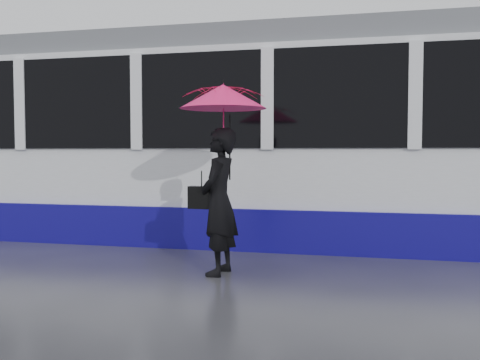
# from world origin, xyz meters

# --- Properties ---
(ground) EXTENTS (90.00, 90.00, 0.00)m
(ground) POSITION_xyz_m (0.00, 0.00, 0.00)
(ground) COLOR #2A2A2F
(ground) RESTS_ON ground
(rails) EXTENTS (34.00, 1.51, 0.02)m
(rails) POSITION_xyz_m (0.00, 2.50, 0.01)
(rails) COLOR #3F3D38
(rails) RESTS_ON ground
(tram) EXTENTS (26.00, 2.56, 3.35)m
(tram) POSITION_xyz_m (-2.53, 2.50, 1.64)
(tram) COLOR white
(tram) RESTS_ON ground
(woman) EXTENTS (0.45, 0.65, 1.73)m
(woman) POSITION_xyz_m (0.66, -0.21, 0.86)
(woman) COLOR black
(woman) RESTS_ON ground
(umbrella) EXTENTS (1.07, 1.07, 1.17)m
(umbrella) POSITION_xyz_m (0.71, -0.21, 1.89)
(umbrella) COLOR #F7148B
(umbrella) RESTS_ON ground
(handbag) EXTENTS (0.31, 0.15, 0.45)m
(handbag) POSITION_xyz_m (0.44, -0.19, 0.91)
(handbag) COLOR black
(handbag) RESTS_ON ground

